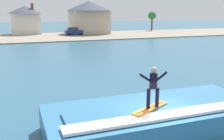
# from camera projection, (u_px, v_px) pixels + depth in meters

# --- Properties ---
(ground_plane) EXTENTS (260.00, 260.00, 0.00)m
(ground_plane) POSITION_uv_depth(u_px,v_px,m) (160.00, 137.00, 11.34)
(ground_plane) COLOR #2A5772
(wave_crest) EXTENTS (9.86, 4.01, 1.31)m
(wave_crest) POSITION_uv_depth(u_px,v_px,m) (155.00, 118.00, 11.86)
(wave_crest) COLOR teal
(wave_crest) RESTS_ON ground_plane
(surfboard) EXTENTS (2.04, 1.32, 0.06)m
(surfboard) POSITION_uv_depth(u_px,v_px,m) (150.00, 108.00, 11.00)
(surfboard) COLOR orange
(surfboard) RESTS_ON wave_crest
(surfer) EXTENTS (1.29, 0.32, 1.75)m
(surfer) POSITION_uv_depth(u_px,v_px,m) (153.00, 85.00, 10.80)
(surfer) COLOR black
(surfer) RESTS_ON surfboard
(shoreline_bank) EXTENTS (120.00, 19.18, 0.17)m
(shoreline_bank) POSITION_uv_depth(u_px,v_px,m) (44.00, 37.00, 54.19)
(shoreline_bank) COLOR gray
(shoreline_bank) RESTS_ON ground_plane
(car_far_shore) EXTENTS (3.85, 2.10, 1.86)m
(car_far_shore) POSITION_uv_depth(u_px,v_px,m) (74.00, 31.00, 57.74)
(car_far_shore) COLOR navy
(car_far_shore) RESTS_ON ground_plane
(house_gabled_white) EXTENTS (10.67, 10.67, 7.66)m
(house_gabled_white) POSITION_uv_depth(u_px,v_px,m) (89.00, 15.00, 61.31)
(house_gabled_white) COLOR beige
(house_gabled_white) RESTS_ON ground_plane
(house_small_cottage) EXTENTS (7.86, 7.86, 7.07)m
(house_small_cottage) POSITION_uv_depth(u_px,v_px,m) (25.00, 18.00, 60.15)
(house_small_cottage) COLOR silver
(house_small_cottage) RESTS_ON ground_plane
(tree_tall_bare) EXTENTS (2.16, 2.16, 5.29)m
(tree_tall_bare) POSITION_uv_depth(u_px,v_px,m) (152.00, 16.00, 71.07)
(tree_tall_bare) COLOR brown
(tree_tall_bare) RESTS_ON ground_plane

